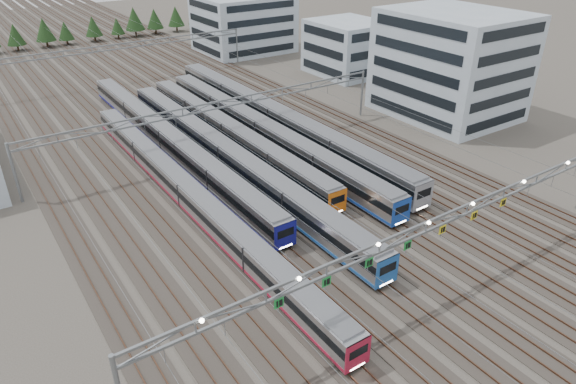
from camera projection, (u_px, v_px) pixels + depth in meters
ground at (416, 291)px, 49.11m from camera, size 400.00×400.00×0.00m
track_bed at (102, 59)px, 121.05m from camera, size 54.00×260.00×5.42m
train_a at (188, 194)px, 62.27m from camera, size 2.53×62.82×3.29m
train_b at (168, 140)px, 76.64m from camera, size 2.77×63.06×3.61m
train_c at (227, 156)px, 71.41m from camera, size 2.84×63.65×3.69m
train_d at (230, 132)px, 79.26m from camera, size 2.75×53.10×3.58m
train_e at (263, 131)px, 79.67m from camera, size 2.88×60.06×3.75m
train_f at (276, 118)px, 84.06m from camera, size 3.16×64.44×4.12m
gantry_near at (426, 230)px, 45.61m from camera, size 56.36×0.61×8.08m
gantry_mid at (219, 111)px, 75.11m from camera, size 56.36×0.36×8.00m
gantry_far at (120, 51)px, 107.81m from camera, size 56.36×0.36×8.00m
depot_bldg_south at (450, 64)px, 88.56m from camera, size 18.00×22.00×17.72m
depot_bldg_mid at (348, 48)px, 113.32m from camera, size 14.00×16.00×11.37m
depot_bldg_north at (244, 24)px, 131.40m from camera, size 22.00×18.00×13.79m
treeline at (91, 26)px, 142.26m from camera, size 106.40×5.60×7.02m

